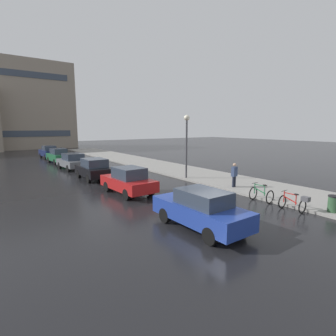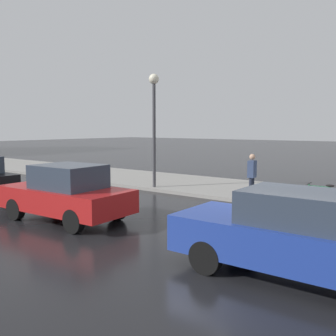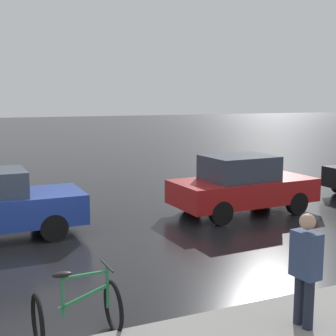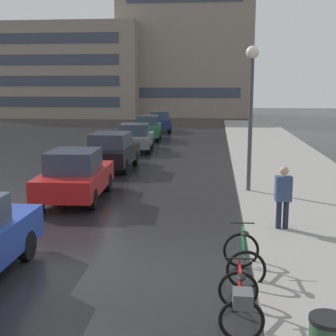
{
  "view_description": "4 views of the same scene",
  "coord_description": "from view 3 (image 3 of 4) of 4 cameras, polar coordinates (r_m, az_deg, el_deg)",
  "views": [
    {
      "loc": [
        -8.98,
        -8.53,
        4.09
      ],
      "look_at": [
        0.11,
        4.2,
        1.64
      ],
      "focal_mm": 28.0,
      "sensor_mm": 36.0,
      "label": 1
    },
    {
      "loc": [
        -8.59,
        -3.15,
        2.73
      ],
      "look_at": [
        1.13,
        4.22,
        1.41
      ],
      "focal_mm": 40.0,
      "sensor_mm": 36.0,
      "label": 2
    },
    {
      "loc": [
        9.35,
        -1.34,
        3.29
      ],
      "look_at": [
        -0.19,
        2.81,
        1.7
      ],
      "focal_mm": 50.0,
      "sensor_mm": 36.0,
      "label": 3
    },
    {
      "loc": [
        2.81,
        -8.87,
        3.73
      ],
      "look_at": [
        1.63,
        2.59,
        1.68
      ],
      "focal_mm": 50.0,
      "sensor_mm": 36.0,
      "label": 4
    }
  ],
  "objects": [
    {
      "name": "ground_plane",
      "position": [
        10.0,
        -14.74,
        -10.82
      ],
      "size": [
        140.0,
        140.0,
        0.0
      ],
      "primitive_type": "plane",
      "color": "black"
    },
    {
      "name": "bicycle_second",
      "position": [
        6.74,
        -11.05,
        -16.76
      ],
      "size": [
        0.79,
        1.13,
        1.0
      ],
      "color": "black",
      "rests_on": "ground"
    },
    {
      "name": "car_red",
      "position": [
        13.43,
        9.01,
        -2.06
      ],
      "size": [
        2.03,
        4.17,
        1.66
      ],
      "color": "#AD1919",
      "rests_on": "ground"
    },
    {
      "name": "pedestrian",
      "position": [
        6.77,
        16.4,
        -11.6
      ],
      "size": [
        0.42,
        0.28,
        1.74
      ],
      "color": "#1E2333",
      "rests_on": "ground"
    }
  ]
}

